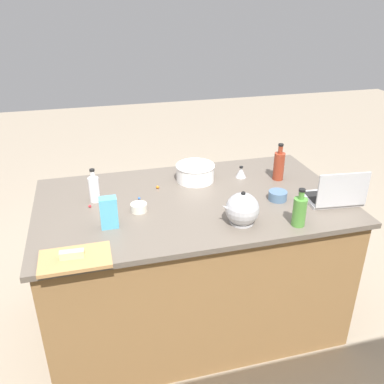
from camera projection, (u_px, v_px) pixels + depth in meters
ground_plane at (192, 315)px, 2.83m from camera, size 12.00×12.00×0.00m
island_counter at (192, 262)px, 2.63m from camera, size 1.82×1.06×0.90m
laptop at (335, 195)px, 2.38m from camera, size 0.33×0.26×0.22m
mixing_bowl_large at (195, 172)px, 2.66m from camera, size 0.25×0.25×0.11m
bottle_vinegar at (94, 188)px, 2.38m from camera, size 0.06×0.06×0.20m
bottle_olive at (299, 211)px, 2.13m from camera, size 0.07×0.07×0.21m
bottle_soy at (279, 165)px, 2.65m from camera, size 0.07×0.07×0.24m
kettle at (242, 210)px, 2.16m from camera, size 0.21×0.18×0.20m
cutting_board at (75, 259)px, 1.88m from camera, size 0.33×0.20×0.02m
butter_stick_left at (72, 254)px, 1.86m from camera, size 0.11×0.04×0.04m
ramekin_small at (278, 196)px, 2.42m from camera, size 0.11×0.11×0.05m
ramekin_medium at (139, 208)px, 2.29m from camera, size 0.09×0.09×0.05m
kitchen_timer at (241, 172)px, 2.71m from camera, size 0.07×0.07×0.08m
candy_bag at (109, 213)px, 2.11m from camera, size 0.09×0.06×0.17m
candy_0 at (195, 179)px, 2.69m from camera, size 0.01×0.01×0.01m
candy_1 at (158, 187)px, 2.56m from camera, size 0.02×0.02×0.02m
candy_2 at (90, 206)px, 2.34m from camera, size 0.02×0.02×0.02m
candy_3 at (139, 198)px, 2.43m from camera, size 0.02×0.02×0.02m
candy_4 at (185, 180)px, 2.67m from camera, size 0.01×0.01×0.01m
candy_5 at (250, 214)px, 2.25m from camera, size 0.02×0.02×0.02m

